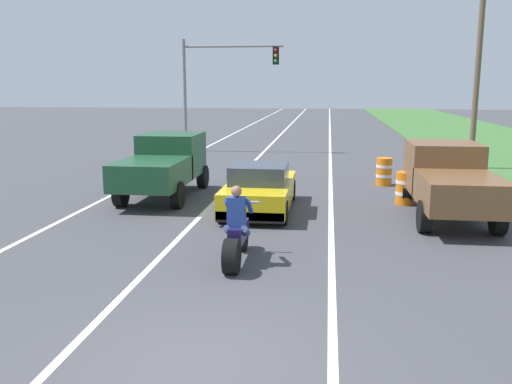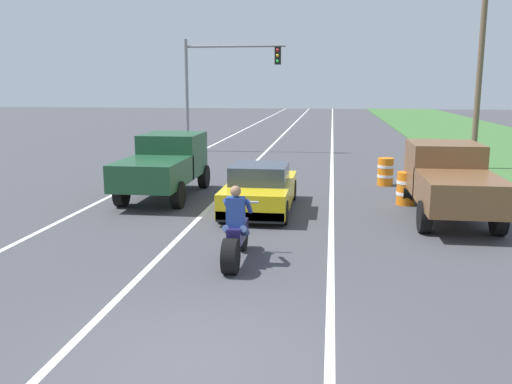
{
  "view_description": "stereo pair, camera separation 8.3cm",
  "coord_description": "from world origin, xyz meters",
  "px_view_note": "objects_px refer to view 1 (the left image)",
  "views": [
    {
      "loc": [
        1.66,
        -6.36,
        3.58
      ],
      "look_at": [
        -0.06,
        6.72,
        1.0
      ],
      "focal_mm": 38.43,
      "sensor_mm": 36.0,
      "label": 1
    },
    {
      "loc": [
        1.74,
        -6.35,
        3.58
      ],
      "look_at": [
        -0.06,
        6.72,
        1.0
      ],
      "focal_mm": 38.43,
      "sensor_mm": 36.0,
      "label": 2
    }
  ],
  "objects_px": {
    "construction_barrel_mid": "(384,172)",
    "pickup_truck_right_shoulder_brown": "(449,178)",
    "motorcycle_with_rider": "(237,236)",
    "construction_barrel_nearest": "(405,188)",
    "sports_car_yellow": "(260,189)",
    "traffic_light_mast_near": "(216,76)",
    "pickup_truck_left_lane_dark_green": "(164,163)"
  },
  "relations": [
    {
      "from": "pickup_truck_left_lane_dark_green",
      "to": "traffic_light_mast_near",
      "type": "bearing_deg",
      "value": 93.76
    },
    {
      "from": "motorcycle_with_rider",
      "to": "construction_barrel_mid",
      "type": "relative_size",
      "value": 2.21
    },
    {
      "from": "sports_car_yellow",
      "to": "pickup_truck_left_lane_dark_green",
      "type": "xyz_separation_m",
      "value": [
        -3.32,
        1.6,
        0.48
      ]
    },
    {
      "from": "motorcycle_with_rider",
      "to": "pickup_truck_left_lane_dark_green",
      "type": "relative_size",
      "value": 0.46
    },
    {
      "from": "motorcycle_with_rider",
      "to": "pickup_truck_left_lane_dark_green",
      "type": "bearing_deg",
      "value": 118.15
    },
    {
      "from": "pickup_truck_right_shoulder_brown",
      "to": "pickup_truck_left_lane_dark_green",
      "type": "bearing_deg",
      "value": 167.9
    },
    {
      "from": "motorcycle_with_rider",
      "to": "pickup_truck_right_shoulder_brown",
      "type": "distance_m",
      "value": 6.87
    },
    {
      "from": "motorcycle_with_rider",
      "to": "pickup_truck_right_shoulder_brown",
      "type": "xyz_separation_m",
      "value": [
        5.06,
        4.63,
        0.51
      ]
    },
    {
      "from": "pickup_truck_left_lane_dark_green",
      "to": "traffic_light_mast_near",
      "type": "distance_m",
      "value": 12.83
    },
    {
      "from": "sports_car_yellow",
      "to": "pickup_truck_right_shoulder_brown",
      "type": "xyz_separation_m",
      "value": [
        5.19,
        -0.22,
        0.48
      ]
    },
    {
      "from": "pickup_truck_left_lane_dark_green",
      "to": "construction_barrel_nearest",
      "type": "distance_m",
      "value": 7.63
    },
    {
      "from": "sports_car_yellow",
      "to": "construction_barrel_nearest",
      "type": "bearing_deg",
      "value": 18.28
    },
    {
      "from": "construction_barrel_nearest",
      "to": "traffic_light_mast_near",
      "type": "bearing_deg",
      "value": 123.65
    },
    {
      "from": "traffic_light_mast_near",
      "to": "construction_barrel_nearest",
      "type": "bearing_deg",
      "value": -56.35
    },
    {
      "from": "construction_barrel_nearest",
      "to": "construction_barrel_mid",
      "type": "xyz_separation_m",
      "value": [
        -0.32,
        3.25,
        0.0
      ]
    },
    {
      "from": "traffic_light_mast_near",
      "to": "pickup_truck_right_shoulder_brown",
      "type": "bearing_deg",
      "value": -56.86
    },
    {
      "from": "motorcycle_with_rider",
      "to": "construction_barrel_nearest",
      "type": "relative_size",
      "value": 2.21
    },
    {
      "from": "traffic_light_mast_near",
      "to": "construction_barrel_mid",
      "type": "height_order",
      "value": "traffic_light_mast_near"
    },
    {
      "from": "sports_car_yellow",
      "to": "construction_barrel_nearest",
      "type": "height_order",
      "value": "sports_car_yellow"
    },
    {
      "from": "pickup_truck_left_lane_dark_green",
      "to": "construction_barrel_nearest",
      "type": "relative_size",
      "value": 4.8
    },
    {
      "from": "motorcycle_with_rider",
      "to": "traffic_light_mast_near",
      "type": "height_order",
      "value": "traffic_light_mast_near"
    },
    {
      "from": "motorcycle_with_rider",
      "to": "sports_car_yellow",
      "type": "height_order",
      "value": "motorcycle_with_rider"
    },
    {
      "from": "motorcycle_with_rider",
      "to": "construction_barrel_mid",
      "type": "height_order",
      "value": "motorcycle_with_rider"
    },
    {
      "from": "sports_car_yellow",
      "to": "construction_barrel_nearest",
      "type": "xyz_separation_m",
      "value": [
        4.28,
        1.41,
        -0.13
      ]
    },
    {
      "from": "pickup_truck_left_lane_dark_green",
      "to": "construction_barrel_nearest",
      "type": "height_order",
      "value": "pickup_truck_left_lane_dark_green"
    },
    {
      "from": "pickup_truck_left_lane_dark_green",
      "to": "traffic_light_mast_near",
      "type": "relative_size",
      "value": 0.8
    },
    {
      "from": "sports_car_yellow",
      "to": "construction_barrel_nearest",
      "type": "relative_size",
      "value": 4.3
    },
    {
      "from": "pickup_truck_right_shoulder_brown",
      "to": "construction_barrel_mid",
      "type": "relative_size",
      "value": 4.8
    },
    {
      "from": "construction_barrel_mid",
      "to": "pickup_truck_right_shoulder_brown",
      "type": "bearing_deg",
      "value": -75.95
    },
    {
      "from": "construction_barrel_mid",
      "to": "motorcycle_with_rider",
      "type": "bearing_deg",
      "value": -111.94
    },
    {
      "from": "sports_car_yellow",
      "to": "pickup_truck_right_shoulder_brown",
      "type": "height_order",
      "value": "pickup_truck_right_shoulder_brown"
    },
    {
      "from": "construction_barrel_nearest",
      "to": "pickup_truck_left_lane_dark_green",
      "type": "bearing_deg",
      "value": 178.6
    }
  ]
}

